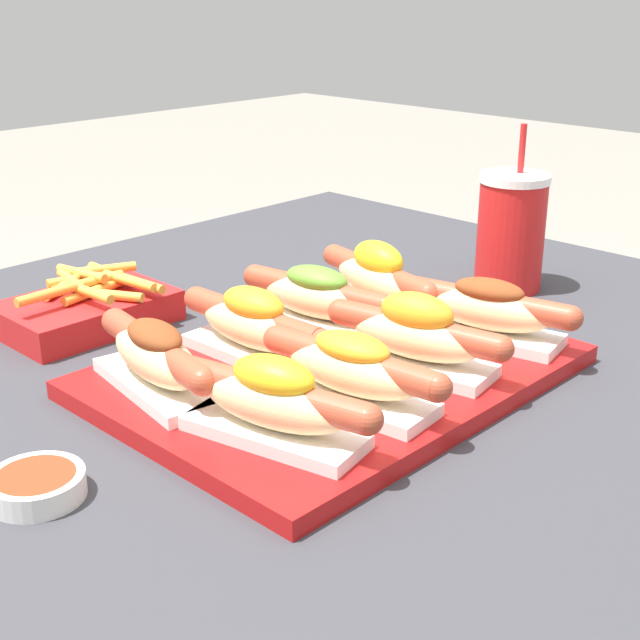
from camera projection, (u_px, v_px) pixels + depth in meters
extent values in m
cube|color=#B71414|center=(334.00, 371.00, 0.88)|extent=(0.44, 0.33, 0.02)
cube|color=white|center=(275.00, 432.00, 0.73)|extent=(0.09, 0.16, 0.01)
ellipsoid|color=#E5C184|center=(274.00, 401.00, 0.72)|extent=(0.08, 0.14, 0.04)
cylinder|color=#AD472D|center=(274.00, 393.00, 0.72)|extent=(0.06, 0.17, 0.03)
sphere|color=#AD472D|center=(367.00, 419.00, 0.68)|extent=(0.03, 0.03, 0.03)
sphere|color=#AD472D|center=(191.00, 370.00, 0.76)|extent=(0.03, 0.03, 0.03)
ellipsoid|color=yellow|center=(274.00, 376.00, 0.71)|extent=(0.06, 0.08, 0.03)
cube|color=white|center=(352.00, 398.00, 0.79)|extent=(0.08, 0.16, 0.01)
ellipsoid|color=#E5C184|center=(352.00, 369.00, 0.78)|extent=(0.06, 0.14, 0.04)
cylinder|color=#AD472D|center=(352.00, 362.00, 0.78)|extent=(0.05, 0.17, 0.03)
sphere|color=#AD472D|center=(437.00, 387.00, 0.73)|extent=(0.03, 0.03, 0.03)
sphere|color=#AD472D|center=(277.00, 339.00, 0.83)|extent=(0.03, 0.03, 0.03)
ellipsoid|color=gold|center=(352.00, 347.00, 0.78)|extent=(0.05, 0.08, 0.02)
cube|color=white|center=(415.00, 363.00, 0.86)|extent=(0.09, 0.16, 0.01)
ellipsoid|color=#E5C184|center=(416.00, 336.00, 0.85)|extent=(0.07, 0.14, 0.04)
cylinder|color=#AD472D|center=(416.00, 329.00, 0.85)|extent=(0.06, 0.17, 0.03)
sphere|color=#AD472D|center=(500.00, 349.00, 0.81)|extent=(0.03, 0.03, 0.03)
sphere|color=#AD472D|center=(340.00, 311.00, 0.90)|extent=(0.03, 0.03, 0.03)
ellipsoid|color=gold|center=(417.00, 312.00, 0.85)|extent=(0.05, 0.08, 0.04)
cube|color=white|center=(486.00, 334.00, 0.93)|extent=(0.09, 0.16, 0.01)
ellipsoid|color=#E5C184|center=(488.00, 309.00, 0.92)|extent=(0.07, 0.14, 0.04)
cylinder|color=#AD472D|center=(488.00, 302.00, 0.92)|extent=(0.06, 0.17, 0.03)
sphere|color=#AD472D|center=(570.00, 318.00, 0.88)|extent=(0.03, 0.03, 0.03)
sphere|color=#AD472D|center=(414.00, 288.00, 0.97)|extent=(0.03, 0.03, 0.03)
ellipsoid|color=brown|center=(489.00, 290.00, 0.92)|extent=(0.05, 0.08, 0.02)
cube|color=white|center=(158.00, 384.00, 0.82)|extent=(0.08, 0.16, 0.01)
ellipsoid|color=#E5C184|center=(156.00, 356.00, 0.81)|extent=(0.07, 0.14, 0.04)
cylinder|color=#AD472D|center=(155.00, 349.00, 0.81)|extent=(0.05, 0.17, 0.03)
sphere|color=#AD472D|center=(203.00, 381.00, 0.74)|extent=(0.03, 0.03, 0.03)
sphere|color=#AD472D|center=(115.00, 321.00, 0.87)|extent=(0.03, 0.03, 0.03)
ellipsoid|color=brown|center=(154.00, 335.00, 0.80)|extent=(0.05, 0.08, 0.02)
cube|color=white|center=(255.00, 351.00, 0.89)|extent=(0.07, 0.16, 0.01)
ellipsoid|color=#E5C184|center=(254.00, 325.00, 0.88)|extent=(0.05, 0.14, 0.04)
cylinder|color=#AD472D|center=(254.00, 318.00, 0.88)|extent=(0.03, 0.17, 0.03)
sphere|color=#AD472D|center=(318.00, 341.00, 0.82)|extent=(0.03, 0.03, 0.03)
sphere|color=#AD472D|center=(196.00, 299.00, 0.93)|extent=(0.03, 0.03, 0.03)
ellipsoid|color=gold|center=(253.00, 304.00, 0.87)|extent=(0.04, 0.08, 0.03)
cube|color=white|center=(317.00, 321.00, 0.97)|extent=(0.08, 0.16, 0.01)
ellipsoid|color=#E5C184|center=(317.00, 297.00, 0.96)|extent=(0.07, 0.14, 0.04)
cylinder|color=#AD472D|center=(317.00, 291.00, 0.96)|extent=(0.05, 0.17, 0.03)
sphere|color=#AD472D|center=(385.00, 307.00, 0.91)|extent=(0.03, 0.03, 0.03)
sphere|color=#AD472D|center=(255.00, 276.00, 1.00)|extent=(0.03, 0.03, 0.03)
ellipsoid|color=#5B992D|center=(317.00, 278.00, 0.95)|extent=(0.05, 0.08, 0.03)
cube|color=white|center=(377.00, 302.00, 1.03)|extent=(0.09, 0.16, 0.01)
ellipsoid|color=#E5C184|center=(378.00, 279.00, 1.02)|extent=(0.07, 0.14, 0.04)
cylinder|color=#AD472D|center=(378.00, 273.00, 1.01)|extent=(0.06, 0.17, 0.03)
sphere|color=#AD472D|center=(428.00, 294.00, 0.95)|extent=(0.03, 0.03, 0.03)
sphere|color=#AD472D|center=(334.00, 255.00, 1.08)|extent=(0.03, 0.03, 0.03)
ellipsoid|color=yellow|center=(378.00, 258.00, 1.01)|extent=(0.05, 0.08, 0.04)
cylinder|color=silver|center=(37.00, 486.00, 0.68)|extent=(0.07, 0.07, 0.02)
cylinder|color=red|center=(36.00, 479.00, 0.68)|extent=(0.06, 0.06, 0.01)
cylinder|color=red|center=(511.00, 236.00, 1.12)|extent=(0.08, 0.08, 0.14)
cylinder|color=white|center=(515.00, 178.00, 1.10)|extent=(0.09, 0.09, 0.01)
cylinder|color=red|center=(522.00, 148.00, 1.09)|extent=(0.01, 0.01, 0.06)
cube|color=red|center=(87.00, 312.00, 1.01)|extent=(0.19, 0.12, 0.03)
cylinder|color=gold|center=(47.00, 294.00, 0.96)|extent=(0.07, 0.01, 0.01)
cylinder|color=gold|center=(76.00, 279.00, 1.02)|extent=(0.08, 0.05, 0.01)
cylinder|color=gold|center=(129.00, 281.00, 1.02)|extent=(0.02, 0.08, 0.01)
cylinder|color=gold|center=(90.00, 293.00, 0.98)|extent=(0.01, 0.07, 0.01)
cylinder|color=gold|center=(94.00, 291.00, 1.01)|extent=(0.09, 0.03, 0.01)
cylinder|color=gold|center=(62.00, 287.00, 1.02)|extent=(0.07, 0.05, 0.01)
cylinder|color=gold|center=(80.00, 279.00, 1.03)|extent=(0.08, 0.03, 0.01)
cylinder|color=gold|center=(82.00, 273.00, 1.03)|extent=(0.03, 0.07, 0.01)
cylinder|color=gold|center=(71.00, 280.00, 1.02)|extent=(0.02, 0.07, 0.01)
cylinder|color=gold|center=(104.00, 269.00, 1.05)|extent=(0.07, 0.04, 0.01)
cylinder|color=gold|center=(96.00, 281.00, 1.02)|extent=(0.07, 0.01, 0.01)
cylinder|color=gold|center=(142.00, 284.00, 1.02)|extent=(0.02, 0.07, 0.01)
cylinder|color=gold|center=(115.00, 295.00, 1.00)|extent=(0.04, 0.06, 0.01)
cylinder|color=gold|center=(111.00, 274.00, 1.06)|extent=(0.01, 0.09, 0.01)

